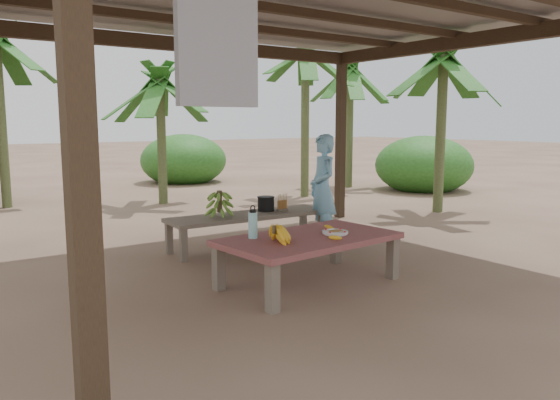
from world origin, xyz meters
TOP-DOWN VIEW (x-y plane):
  - ground at (0.00, 0.00)m, footprint 80.00×80.00m
  - pavilion at (-0.01, -0.01)m, footprint 6.60×5.60m
  - work_table at (-0.11, -0.53)m, footprint 1.88×1.14m
  - bench at (0.28, 1.23)m, footprint 2.22×0.69m
  - ripe_banana_bunch at (-0.57, -0.59)m, footprint 0.33×0.29m
  - plate at (0.18, -0.61)m, footprint 0.27×0.27m
  - loose_banana_front at (-0.01, -0.82)m, footprint 0.15×0.08m
  - loose_banana_side at (0.29, -0.38)m, footprint 0.07×0.15m
  - water_flask at (-0.62, -0.28)m, footprint 0.09×0.09m
  - green_banana_stalk at (-0.16, 1.25)m, footprint 0.32×0.32m
  - cooking_pot at (0.58, 1.29)m, footprint 0.22×0.22m
  - skewer_rack at (0.76, 1.16)m, footprint 0.18×0.09m
  - woman at (1.26, 0.91)m, footprint 0.50×0.62m
  - banana_plant_ne at (3.92, 4.74)m, footprint 1.80×1.80m
  - banana_plant_n at (0.92, 5.56)m, footprint 1.80×1.80m
  - banana_plant_e at (4.64, 1.66)m, footprint 1.80×1.80m
  - banana_plant_far at (5.92, 5.50)m, footprint 1.80×1.80m

SIDE VIEW (x-z plane):
  - ground at x=0.00m, z-range 0.00..0.00m
  - bench at x=0.28m, z-range 0.17..0.62m
  - work_table at x=-0.11m, z-range 0.18..0.68m
  - plate at x=0.18m, z-range 0.50..0.54m
  - loose_banana_front at x=-0.01m, z-range 0.50..0.54m
  - loose_banana_side at x=0.29m, z-range 0.50..0.54m
  - cooking_pot at x=0.58m, z-range 0.45..0.64m
  - skewer_rack at x=0.76m, z-range 0.45..0.69m
  - ripe_banana_bunch at x=-0.57m, z-range 0.50..0.69m
  - green_banana_stalk at x=-0.16m, z-range 0.45..0.80m
  - water_flask at x=-0.62m, z-range 0.47..0.81m
  - woman at x=1.26m, z-range 0.00..1.48m
  - banana_plant_n at x=0.92m, z-range 0.87..3.55m
  - banana_plant_e at x=4.64m, z-range 1.03..4.07m
  - banana_plant_far at x=5.92m, z-range 1.09..4.26m
  - pavilion at x=-0.01m, z-range 1.30..4.25m
  - banana_plant_ne at x=3.92m, z-range 1.22..4.64m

